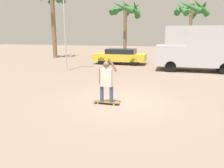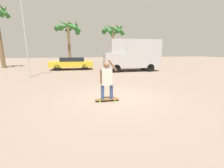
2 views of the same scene
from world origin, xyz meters
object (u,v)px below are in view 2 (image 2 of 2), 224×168
at_px(skateboard, 107,99).
at_px(person_skateboarder, 107,79).
at_px(parked_car_yellow, 72,63).
at_px(flagpole, 24,22).
at_px(camper_van, 133,54).
at_px(palm_tree_near_van, 113,30).
at_px(palm_tree_center_background, 68,28).

distance_m(skateboard, person_skateboarder, 0.89).
bearing_deg(parked_car_yellow, flagpole, -122.46).
bearing_deg(camper_van, parked_car_yellow, 159.64).
xyz_separation_m(parked_car_yellow, palm_tree_near_van, (6.24, 7.64, 4.51)).
height_order(person_skateboarder, palm_tree_near_van, palm_tree_near_van).
xyz_separation_m(skateboard, flagpole, (-5.00, 6.74, 4.03)).
distance_m(person_skateboarder, camper_van, 9.93).
height_order(parked_car_yellow, flagpole, flagpole).
bearing_deg(person_skateboarder, camper_van, 65.11).
distance_m(camper_van, flagpole, 9.74).
xyz_separation_m(skateboard, palm_tree_near_van, (4.14, 18.95, 5.17)).
height_order(camper_van, parked_car_yellow, camper_van).
relative_size(camper_van, parked_car_yellow, 1.23).
bearing_deg(camper_van, skateboard, -114.89).
height_order(camper_van, palm_tree_near_van, palm_tree_near_van).
xyz_separation_m(skateboard, camper_van, (4.17, 8.98, 1.62)).
relative_size(skateboard, palm_tree_near_van, 0.16).
xyz_separation_m(person_skateboarder, camper_van, (4.17, 8.98, 0.73)).
height_order(skateboard, camper_van, camper_van).
xyz_separation_m(person_skateboarder, palm_tree_center_background, (-2.59, 15.71, 4.00)).
relative_size(skateboard, parked_car_yellow, 0.22).
distance_m(skateboard, parked_car_yellow, 11.52).
distance_m(parked_car_yellow, palm_tree_near_van, 10.85).
xyz_separation_m(parked_car_yellow, flagpole, (-2.90, -4.56, 3.37)).
bearing_deg(flagpole, camper_van, 13.70).
distance_m(palm_tree_center_background, flagpole, 9.32).
bearing_deg(palm_tree_near_van, flagpole, -126.84).
bearing_deg(palm_tree_center_background, camper_van, -44.88).
height_order(person_skateboarder, palm_tree_center_background, palm_tree_center_background).
relative_size(parked_car_yellow, flagpole, 0.62).
bearing_deg(parked_car_yellow, skateboard, -79.47).
bearing_deg(person_skateboarder, skateboard, -0.00).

